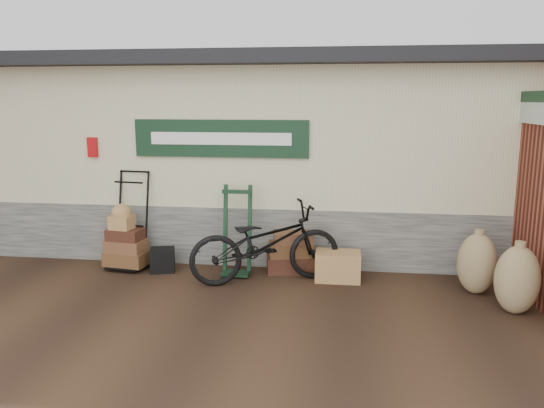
# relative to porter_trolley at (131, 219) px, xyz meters

# --- Properties ---
(ground) EXTENTS (80.00, 80.00, 0.00)m
(ground) POSITION_rel_porter_trolley_xyz_m (1.67, -0.77, -0.74)
(ground) COLOR black
(ground) RESTS_ON ground
(station_building) EXTENTS (14.40, 4.10, 3.20)m
(station_building) POSITION_rel_porter_trolley_xyz_m (1.67, 1.97, 0.87)
(station_building) COLOR #4C4C47
(station_building) RESTS_ON ground
(porter_trolley) EXTENTS (0.81, 0.65, 1.49)m
(porter_trolley) POSITION_rel_porter_trolley_xyz_m (0.00, 0.00, 0.00)
(porter_trolley) COLOR black
(porter_trolley) RESTS_ON ground
(green_barrow) EXTENTS (0.47, 0.40, 1.30)m
(green_barrow) POSITION_rel_porter_trolley_xyz_m (1.67, -0.13, -0.09)
(green_barrow) COLOR black
(green_barrow) RESTS_ON ground
(suitcase_stack) EXTENTS (0.77, 0.56, 0.62)m
(suitcase_stack) POSITION_rel_porter_trolley_xyz_m (2.44, 0.07, -0.43)
(suitcase_stack) COLOR black
(suitcase_stack) RESTS_ON ground
(wicker_hamper) EXTENTS (0.63, 0.41, 0.41)m
(wicker_hamper) POSITION_rel_porter_trolley_xyz_m (3.13, -0.23, -0.54)
(wicker_hamper) COLOR #945D3B
(wicker_hamper) RESTS_ON ground
(black_trunk) EXTENTS (0.41, 0.38, 0.35)m
(black_trunk) POSITION_rel_porter_trolley_xyz_m (0.55, -0.19, -0.57)
(black_trunk) COLOR black
(black_trunk) RESTS_ON ground
(bicycle) EXTENTS (1.46, 2.25, 1.24)m
(bicycle) POSITION_rel_porter_trolley_xyz_m (2.13, -0.44, -0.12)
(bicycle) COLOR black
(bicycle) RESTS_ON ground
(burlap_sack_left) EXTENTS (0.63, 0.58, 0.81)m
(burlap_sack_left) POSITION_rel_porter_trolley_xyz_m (4.94, -0.52, -0.34)
(burlap_sack_left) COLOR #806145
(burlap_sack_left) RESTS_ON ground
(burlap_sack_right) EXTENTS (0.57, 0.49, 0.83)m
(burlap_sack_right) POSITION_rel_porter_trolley_xyz_m (5.25, -1.15, -0.33)
(burlap_sack_right) COLOR #806145
(burlap_sack_right) RESTS_ON ground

